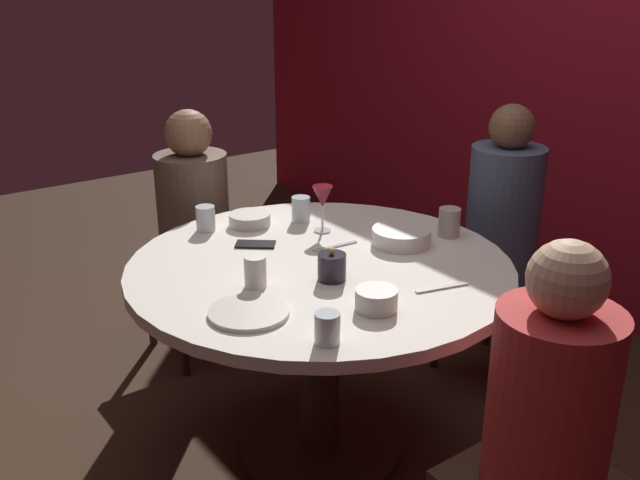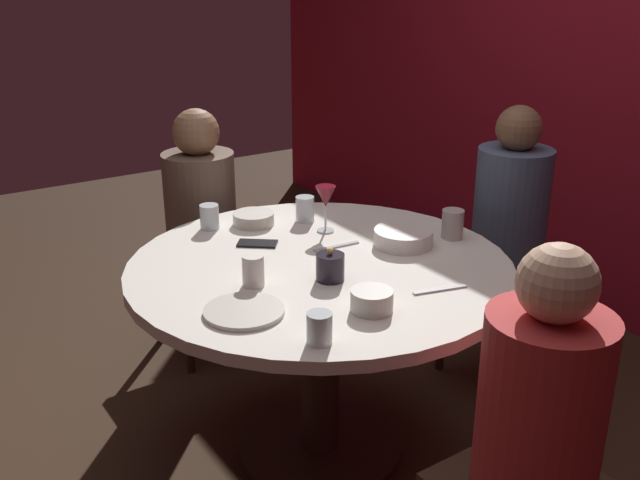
% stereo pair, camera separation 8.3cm
% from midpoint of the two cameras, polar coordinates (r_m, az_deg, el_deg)
% --- Properties ---
extents(ground_plane, '(8.00, 8.00, 0.00)m').
position_cam_midpoint_polar(ground_plane, '(2.78, -0.89, -16.23)').
color(ground_plane, '#382619').
extents(dining_table, '(1.29, 1.29, 0.75)m').
position_cam_midpoint_polar(dining_table, '(2.47, -0.97, -5.25)').
color(dining_table, silver).
rests_on(dining_table, ground).
extents(seated_diner_left, '(0.40, 0.40, 1.12)m').
position_cam_midpoint_polar(seated_diner_left, '(3.18, -10.79, 2.64)').
color(seated_diner_left, '#3F2D1E').
rests_on(seated_diner_left, ground).
extents(seated_diner_back, '(0.40, 0.40, 1.18)m').
position_cam_midpoint_polar(seated_diner_back, '(3.01, 13.60, 1.85)').
color(seated_diner_back, '#3F2D1E').
rests_on(seated_diner_back, ground).
extents(seated_diner_right, '(0.40, 0.40, 1.12)m').
position_cam_midpoint_polar(seated_diner_right, '(1.84, 16.58, -12.56)').
color(seated_diner_right, '#3F2D1E').
rests_on(seated_diner_right, ground).
extents(candle_holder, '(0.09, 0.09, 0.11)m').
position_cam_midpoint_polar(candle_holder, '(2.25, -0.11, -2.15)').
color(candle_holder, black).
rests_on(candle_holder, dining_table).
extents(wine_glass, '(0.08, 0.08, 0.18)m').
position_cam_midpoint_polar(wine_glass, '(2.64, -0.70, 3.31)').
color(wine_glass, silver).
rests_on(wine_glass, dining_table).
extents(dinner_plate, '(0.23, 0.23, 0.01)m').
position_cam_midpoint_polar(dinner_plate, '(2.06, -6.84, -5.74)').
color(dinner_plate, beige).
rests_on(dinner_plate, dining_table).
extents(cell_phone, '(0.14, 0.15, 0.01)m').
position_cam_midpoint_polar(cell_phone, '(2.56, -6.08, -0.35)').
color(cell_phone, black).
rests_on(cell_phone, dining_table).
extents(bowl_serving_large, '(0.21, 0.21, 0.06)m').
position_cam_midpoint_polar(bowl_serving_large, '(2.56, 5.55, 0.27)').
color(bowl_serving_large, silver).
rests_on(bowl_serving_large, dining_table).
extents(bowl_salad_center, '(0.12, 0.12, 0.06)m').
position_cam_midpoint_polar(bowl_salad_center, '(2.07, 3.35, -4.76)').
color(bowl_salad_center, '#B2ADA3').
rests_on(bowl_salad_center, dining_table).
extents(bowl_small_white, '(0.16, 0.16, 0.05)m').
position_cam_midpoint_polar(bowl_small_white, '(2.75, -6.45, 1.63)').
color(bowl_small_white, beige).
rests_on(bowl_small_white, dining_table).
extents(cup_near_candle, '(0.07, 0.07, 0.09)m').
position_cam_midpoint_polar(cup_near_candle, '(1.89, -0.69, -7.02)').
color(cup_near_candle, silver).
rests_on(cup_near_candle, dining_table).
extents(cup_by_left_diner, '(0.07, 0.07, 0.09)m').
position_cam_midpoint_polar(cup_by_left_diner, '(2.72, -9.95, 1.71)').
color(cup_by_left_diner, silver).
rests_on(cup_by_left_diner, dining_table).
extents(cup_by_right_diner, '(0.07, 0.07, 0.10)m').
position_cam_midpoint_polar(cup_by_right_diner, '(2.77, -2.39, 2.46)').
color(cup_by_right_diner, silver).
rests_on(cup_by_right_diner, dining_table).
extents(cup_center_front, '(0.07, 0.07, 0.10)m').
position_cam_midpoint_polar(cup_center_front, '(2.22, -6.24, -2.51)').
color(cup_center_front, silver).
rests_on(cup_center_front, dining_table).
extents(cup_far_edge, '(0.08, 0.08, 0.11)m').
position_cam_midpoint_polar(cup_far_edge, '(2.65, 9.36, 1.39)').
color(cup_far_edge, '#B2ADA3').
rests_on(cup_far_edge, dining_table).
extents(fork_near_plate, '(0.03, 0.18, 0.01)m').
position_cam_midpoint_polar(fork_near_plate, '(2.53, 0.27, -0.51)').
color(fork_near_plate, '#B7B7BC').
rests_on(fork_near_plate, dining_table).
extents(knife_near_plate, '(0.06, 0.18, 0.01)m').
position_cam_midpoint_polar(knife_near_plate, '(2.23, 8.64, -3.78)').
color(knife_near_plate, '#B7B7BC').
rests_on(knife_near_plate, dining_table).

